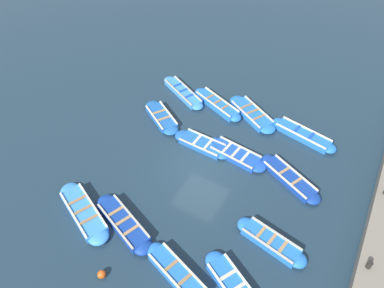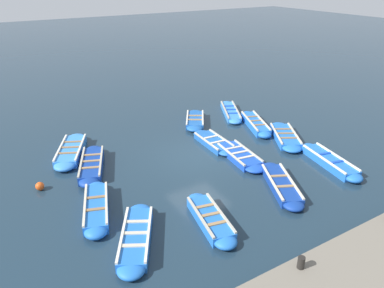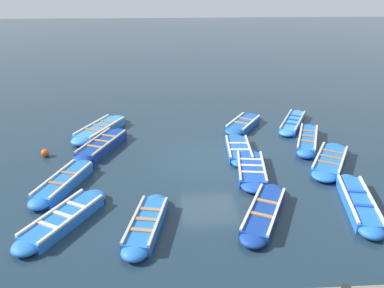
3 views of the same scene
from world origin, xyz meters
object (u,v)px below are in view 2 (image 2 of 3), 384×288
at_px(boat_bow_out, 195,120).
at_px(boat_outer_right, 281,185).
at_px(boat_alongside, 214,142).
at_px(boat_end_of_row, 285,136).
at_px(boat_far_corner, 136,237).
at_px(boat_broadside, 96,208).
at_px(boat_drifting, 71,151).
at_px(boat_stern_in, 330,161).
at_px(boat_near_quay, 231,112).
at_px(boat_outer_left, 92,165).
at_px(boat_tucked, 239,155).
at_px(bollard_mid_south, 301,263).
at_px(boat_centre, 255,124).
at_px(boat_mid_row, 210,219).
at_px(buoy_orange_near, 40,186).

bearing_deg(boat_bow_out, boat_outer_right, 174.16).
height_order(boat_alongside, boat_end_of_row, boat_end_of_row).
bearing_deg(boat_bow_out, boat_far_corner, 137.86).
relative_size(boat_broadside, boat_drifting, 0.92).
relative_size(boat_broadside, boat_stern_in, 0.93).
bearing_deg(boat_stern_in, boat_bow_out, 18.05).
xyz_separation_m(boat_near_quay, boat_bow_out, (-0.08, 2.60, 0.01)).
bearing_deg(boat_stern_in, boat_outer_left, 60.58).
xyz_separation_m(boat_near_quay, boat_drifting, (-0.49, 9.79, 0.04)).
relative_size(boat_alongside, boat_tucked, 0.92).
distance_m(boat_drifting, bollard_mid_south, 11.98).
xyz_separation_m(boat_near_quay, boat_outer_right, (-7.94, 3.41, 0.01)).
relative_size(boat_near_quay, bollard_mid_south, 10.71).
xyz_separation_m(boat_far_corner, boat_centre, (5.57, -9.66, 0.02)).
height_order(boat_outer_right, boat_drifting, boat_drifting).
height_order(boat_bow_out, boat_stern_in, boat_stern_in).
distance_m(boat_far_corner, boat_mid_row, 2.62).
bearing_deg(boat_far_corner, boat_end_of_row, -70.76).
distance_m(boat_drifting, boat_tucked, 7.97).
bearing_deg(boat_end_of_row, boat_near_quay, 1.89).
bearing_deg(boat_outer_left, boat_outer_right, -132.79).
height_order(boat_far_corner, boat_outer_left, boat_outer_left).
xyz_separation_m(boat_far_corner, boat_mid_row, (-0.42, -2.59, 0.00)).
distance_m(boat_near_quay, boat_drifting, 9.80).
bearing_deg(boat_alongside, boat_drifting, 67.59).
distance_m(boat_end_of_row, boat_stern_in, 3.13).
xyz_separation_m(boat_bow_out, boat_outer_right, (-7.86, 0.80, 0.00)).
bearing_deg(boat_mid_row, boat_bow_out, -28.63).
relative_size(boat_tucked, boat_mid_row, 1.07).
xyz_separation_m(boat_centre, boat_mid_row, (-5.99, 7.07, -0.01)).
xyz_separation_m(boat_near_quay, boat_tucked, (-4.98, 3.21, -0.00)).
height_order(boat_near_quay, boat_centre, boat_centre).
height_order(boat_alongside, boat_tucked, boat_tucked).
distance_m(boat_outer_right, boat_mid_row, 3.74).
bearing_deg(boat_drifting, boat_outer_left, -168.33).
bearing_deg(boat_near_quay, boat_stern_in, 178.88).
height_order(boat_centre, bollard_mid_south, bollard_mid_south).
distance_m(boat_broadside, boat_tucked, 7.10).
xyz_separation_m(boat_outer_right, boat_tucked, (2.96, -0.20, -0.01)).
relative_size(boat_bow_out, bollard_mid_south, 9.14).
bearing_deg(boat_broadside, buoy_orange_near, 28.41).
bearing_deg(boat_tucked, boat_stern_in, -130.78).
bearing_deg(boat_tucked, boat_broadside, 95.66).
distance_m(boat_alongside, boat_stern_in, 5.53).
relative_size(boat_centre, boat_outer_left, 0.98).
bearing_deg(boat_outer_right, boat_near_quay, -23.22).
height_order(boat_bow_out, boat_centre, boat_centre).
relative_size(boat_drifting, boat_stern_in, 1.01).
bearing_deg(boat_alongside, boat_stern_in, -144.20).
height_order(boat_outer_right, buoy_orange_near, boat_outer_right).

